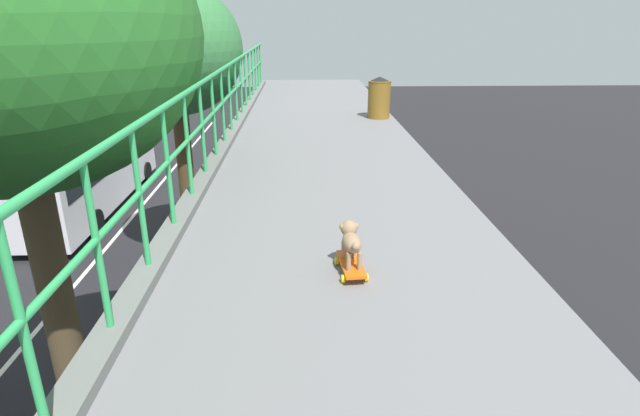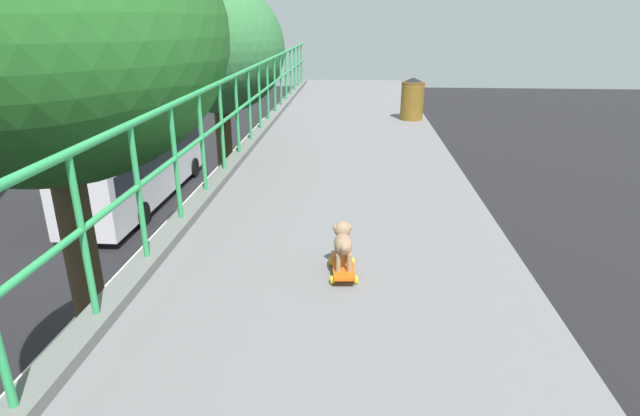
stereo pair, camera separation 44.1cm
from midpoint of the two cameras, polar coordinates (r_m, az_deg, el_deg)
The scene contains 6 objects.
city_bus at distance 23.09m, azimuth -25.09°, elevation 4.12°, with size 2.56×10.38×3.07m.
roadside_tree_mid at distance 7.65m, azimuth -33.65°, elevation 15.26°, with size 4.82×4.82×9.27m.
roadside_tree_far at distance 15.41m, azimuth -16.94°, elevation 16.40°, with size 3.83×3.83×8.56m.
toy_skateboard at distance 3.96m, azimuth 0.32°, elevation -6.49°, with size 0.24×0.48×0.09m.
small_dog at distance 3.88m, azimuth 0.27°, elevation -3.59°, with size 0.17×0.40×0.31m.
litter_bin at distance 10.19m, azimuth 5.43°, elevation 12.34°, with size 0.45×0.45×0.80m.
Camera 1 is at (0.96, -0.20, 7.56)m, focal length 28.39 mm.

